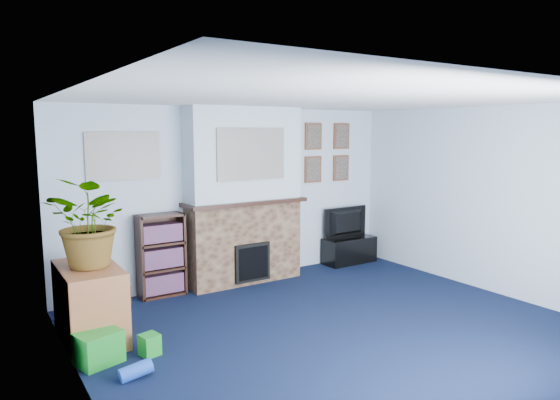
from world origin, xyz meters
TOP-DOWN VIEW (x-y plane):
  - floor at (0.00, 0.00)m, footprint 5.00×4.50m
  - ceiling at (0.00, 0.00)m, footprint 5.00×4.50m
  - wall_back at (0.00, 2.25)m, footprint 5.00×0.04m
  - wall_left at (-2.50, 0.00)m, footprint 0.04×4.50m
  - wall_right at (2.50, 0.00)m, footprint 0.04×4.50m
  - chimney_breast at (0.00, 2.05)m, footprint 1.72×0.50m
  - collage_main at (0.00, 1.84)m, footprint 1.00×0.03m
  - collage_left at (-1.55, 2.23)m, footprint 0.90×0.03m
  - portrait_tl at (1.30, 2.23)m, footprint 0.30×0.03m
  - portrait_tr at (1.85, 2.23)m, footprint 0.30×0.03m
  - portrait_bl at (1.30, 2.23)m, footprint 0.30×0.03m
  - portrait_br at (1.85, 2.23)m, footprint 0.30×0.03m
  - tv_stand at (1.88, 2.03)m, footprint 0.86×0.36m
  - television at (1.88, 2.05)m, footprint 0.83×0.12m
  - bookshelf at (-1.17, 2.11)m, footprint 0.58×0.28m
  - sideboard at (-2.24, 1.17)m, footprint 0.54×0.97m
  - potted_plant at (-2.19, 1.12)m, footprint 1.03×1.06m
  - mantel_clock at (-0.10, 2.00)m, footprint 0.11×0.06m
  - mantel_candle at (0.38, 2.00)m, footprint 0.04×0.04m
  - mantel_teddy at (-0.61, 2.00)m, footprint 0.14×0.14m
  - mantel_can at (0.63, 2.00)m, footprint 0.05×0.05m
  - green_crate at (-2.30, 0.59)m, footprint 0.44×0.39m
  - toy_ball at (-2.16, 1.20)m, footprint 0.18×0.18m
  - toy_block at (-1.86, 0.51)m, footprint 0.20×0.20m
  - toy_tube at (-2.10, 0.13)m, footprint 0.29×0.13m

SIDE VIEW (x-z plane):
  - floor at x=0.00m, z-range -0.01..0.01m
  - toy_tube at x=-2.10m, z-range -0.01..0.15m
  - toy_ball at x=-2.16m, z-range 0.00..0.18m
  - toy_block at x=-1.86m, z-range 0.01..0.21m
  - green_crate at x=-2.30m, z-range -0.01..0.29m
  - tv_stand at x=1.88m, z-range 0.02..0.43m
  - sideboard at x=-2.24m, z-range -0.03..0.73m
  - bookshelf at x=-1.17m, z-range -0.02..1.03m
  - television at x=1.88m, z-range 0.41..0.88m
  - chimney_breast at x=0.00m, z-range -0.02..2.38m
  - wall_back at x=0.00m, z-range 0.00..2.40m
  - wall_left at x=-2.50m, z-range 0.00..2.40m
  - wall_right at x=2.50m, z-range 0.00..2.40m
  - potted_plant at x=-2.19m, z-range 0.76..1.65m
  - mantel_can at x=0.63m, z-range 1.16..1.26m
  - mantel_teddy at x=-0.61m, z-range 1.14..1.29m
  - mantel_clock at x=-0.10m, z-range 1.15..1.29m
  - mantel_candle at x=0.38m, z-range 1.16..1.30m
  - portrait_bl at x=1.30m, z-range 1.30..1.70m
  - portrait_br at x=1.85m, z-range 1.30..1.70m
  - collage_left at x=-1.55m, z-range 1.49..2.07m
  - collage_main at x=0.00m, z-range 1.44..2.12m
  - portrait_tl at x=1.30m, z-range 1.80..2.20m
  - portrait_tr at x=1.85m, z-range 1.80..2.20m
  - ceiling at x=0.00m, z-range 2.40..2.40m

